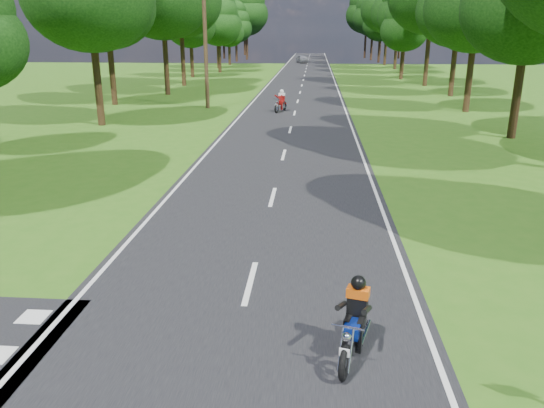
{
  "coord_description": "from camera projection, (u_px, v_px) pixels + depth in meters",
  "views": [
    {
      "loc": [
        1.24,
        -7.91,
        5.01
      ],
      "look_at": [
        0.3,
        4.0,
        1.1
      ],
      "focal_mm": 35.0,
      "sensor_mm": 36.0,
      "label": 1
    }
  ],
  "objects": [
    {
      "name": "ground",
      "position": [
        237.0,
        336.0,
        9.15
      ],
      "size": [
        160.0,
        160.0,
        0.0
      ],
      "primitive_type": "plane",
      "color": "#306216",
      "rests_on": "ground"
    },
    {
      "name": "main_road",
      "position": [
        303.0,
        80.0,
        56.51
      ],
      "size": [
        7.0,
        140.0,
        0.02
      ],
      "primitive_type": "cube",
      "color": "black",
      "rests_on": "ground"
    },
    {
      "name": "road_markings",
      "position": [
        302.0,
        82.0,
        54.74
      ],
      "size": [
        7.4,
        140.0,
        0.01
      ],
      "color": "silver",
      "rests_on": "main_road"
    },
    {
      "name": "treeline",
      "position": [
        318.0,
        2.0,
        63.37
      ],
      "size": [
        40.0,
        115.35,
        14.78
      ],
      "color": "black",
      "rests_on": "ground"
    },
    {
      "name": "telegraph_pole",
      "position": [
        206.0,
        46.0,
        34.86
      ],
      "size": [
        1.2,
        0.26,
        8.0
      ],
      "color": "#382616",
      "rests_on": "ground"
    },
    {
      "name": "rider_near_blue",
      "position": [
        355.0,
        318.0,
        8.38
      ],
      "size": [
        0.93,
        1.67,
        1.33
      ],
      "primitive_type": null,
      "rotation": [
        0.0,
        0.0,
        -0.26
      ],
      "color": "navy",
      "rests_on": "main_road"
    },
    {
      "name": "rider_far_red",
      "position": [
        281.0,
        101.0,
        34.12
      ],
      "size": [
        1.05,
        1.79,
        1.42
      ],
      "primitive_type": null,
      "rotation": [
        0.0,
        0.0,
        -0.3
      ],
      "color": "#990E0B",
      "rests_on": "main_road"
    },
    {
      "name": "distant_car",
      "position": [
        303.0,
        59.0,
        86.11
      ],
      "size": [
        2.35,
        3.89,
        1.24
      ],
      "primitive_type": "imported",
      "rotation": [
        0.0,
        0.0,
        0.26
      ],
      "color": "#A8AAAF",
      "rests_on": "main_road"
    }
  ]
}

